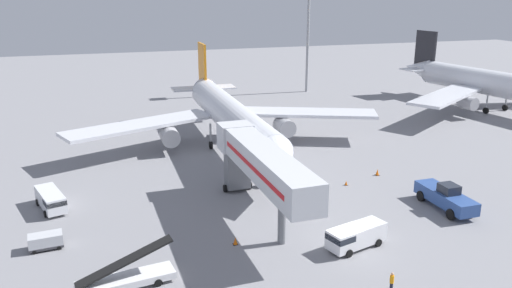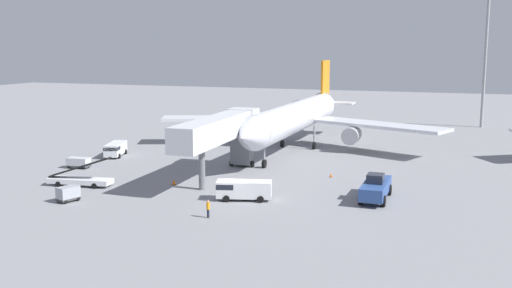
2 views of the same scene
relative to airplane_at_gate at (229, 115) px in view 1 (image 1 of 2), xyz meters
name	(u,v)px [view 1 (image 1 of 2)]	position (x,y,z in m)	size (l,w,h in m)	color
ground_plane	(346,250)	(2.03, -31.05, -4.86)	(300.00, 300.00, 0.00)	gray
airplane_at_gate	(229,115)	(0.00, 0.00, 0.00)	(44.52, 45.13, 12.78)	silver
jet_bridge	(259,161)	(-2.88, -22.17, 0.76)	(3.79, 20.60, 7.42)	silver
pushback_tug	(446,197)	(15.56, -26.27, -3.61)	(2.63, 7.41, 2.73)	#2D4C8E
belt_loader_truck	(126,278)	(-16.12, -31.13, -4.08)	(7.37, 2.89, 3.35)	white
service_van_near_left	(355,236)	(2.97, -30.82, -3.73)	(5.79, 3.32, 1.95)	white
service_van_mid_right	(51,200)	(-22.28, -14.49, -3.77)	(3.39, 5.77, 1.87)	silver
baggage_cart_mid_center	(46,241)	(-22.24, -22.99, -4.11)	(2.88, 1.73, 1.33)	#38383D
ground_crew_worker_foreground	(392,282)	(2.29, -37.71, -3.99)	(0.43, 0.43, 1.63)	#1E2333
safety_cone_alpha	(377,172)	(14.09, -15.66, -4.49)	(0.49, 0.49, 0.74)	black
safety_cone_bravo	(346,183)	(9.06, -17.44, -4.59)	(0.35, 0.35, 0.54)	black
safety_cone_charlie	(235,241)	(-6.62, -27.18, -4.52)	(0.44, 0.44, 0.67)	black
airplane_background	(502,85)	(51.46, 6.20, 0.11)	(44.41, 48.17, 13.12)	silver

